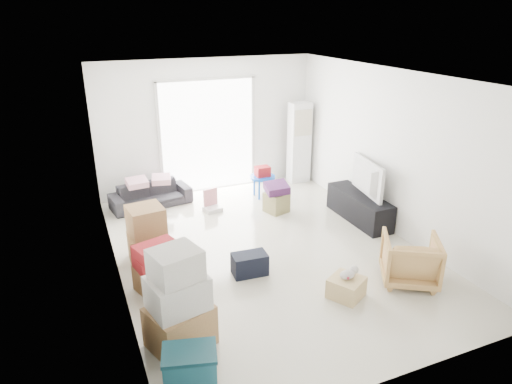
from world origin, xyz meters
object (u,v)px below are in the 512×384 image
object	(u,v)px
ottoman	(276,202)
kids_table	(262,175)
storage_bins	(191,376)
tv_console	(359,207)
television	(361,191)
armchair	(410,257)
sofa	(150,191)
ac_tower	(299,143)
wood_crate	(346,287)

from	to	relation	value
ottoman	kids_table	bearing A→B (deg)	85.59
storage_bins	tv_console	bearing A→B (deg)	36.25
television	armchair	bearing A→B (deg)	173.87
sofa	storage_bins	size ratio (longest dim) A/B	2.58
ac_tower	television	size ratio (longest dim) A/B	1.62
ac_tower	sofa	size ratio (longest dim) A/B	1.15
ottoman	armchair	bearing A→B (deg)	-76.92
ottoman	sofa	bearing A→B (deg)	150.48
tv_console	kids_table	bearing A→B (deg)	124.29
television	kids_table	size ratio (longest dim) A/B	1.68
tv_console	kids_table	distance (m)	2.07
television	tv_console	bearing A→B (deg)	0.00
storage_bins	kids_table	xyz separation A→B (m)	(2.74, 4.56, 0.16)
ac_tower	wood_crate	world-z (taller)	ac_tower
tv_console	television	world-z (taller)	television
ac_tower	armchair	distance (m)	4.30
television	sofa	world-z (taller)	television
ac_tower	ottoman	bearing A→B (deg)	-130.91
armchair	wood_crate	bearing A→B (deg)	30.05
ac_tower	tv_console	bearing A→B (deg)	-88.73
tv_console	television	distance (m)	0.32
armchair	ottoman	world-z (taller)	armchair
ottoman	kids_table	xyz separation A→B (m)	(0.06, 0.80, 0.27)
tv_console	ottoman	bearing A→B (deg)	143.50
television	wood_crate	world-z (taller)	television
television	storage_bins	bearing A→B (deg)	135.64
kids_table	wood_crate	distance (m)	3.70
ac_tower	kids_table	world-z (taller)	ac_tower
ottoman	kids_table	size ratio (longest dim) A/B	0.58
television	sofa	xyz separation A→B (m)	(-3.34, 2.11, -0.27)
tv_console	wood_crate	world-z (taller)	tv_console
ac_tower	ottoman	world-z (taller)	ac_tower
tv_console	ac_tower	bearing A→B (deg)	91.27
ac_tower	tv_console	xyz separation A→B (m)	(0.05, -2.26, -0.63)
television	armchair	size ratio (longest dim) A/B	1.45
armchair	ottoman	size ratio (longest dim) A/B	1.99
ac_tower	armchair	bearing A→B (deg)	-96.74
storage_bins	wood_crate	world-z (taller)	storage_bins
ac_tower	kids_table	size ratio (longest dim) A/B	2.71
television	ottoman	size ratio (longest dim) A/B	2.88
sofa	kids_table	bearing A→B (deg)	-19.31
armchair	storage_bins	world-z (taller)	armchair
sofa	television	bearing A→B (deg)	-41.01
television	storage_bins	distance (m)	4.84
ottoman	wood_crate	bearing A→B (deg)	-96.66
kids_table	storage_bins	bearing A→B (deg)	-121.00
television	storage_bins	world-z (taller)	television
storage_bins	kids_table	size ratio (longest dim) A/B	0.91
ac_tower	television	distance (m)	2.28
television	kids_table	world-z (taller)	kids_table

